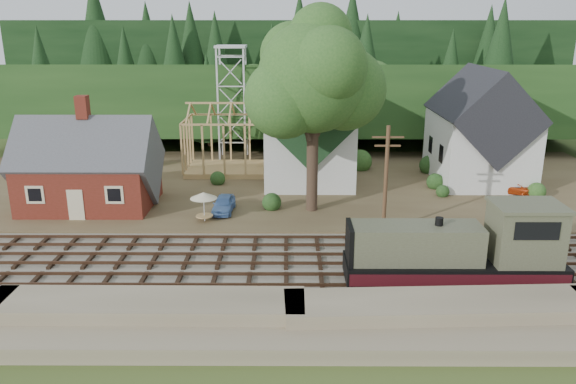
{
  "coord_description": "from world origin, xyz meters",
  "views": [
    {
      "loc": [
        0.28,
        -32.8,
        14.82
      ],
      "look_at": [
        0.11,
        6.0,
        3.0
      ],
      "focal_mm": 35.0,
      "sensor_mm": 36.0,
      "label": 1
    }
  ],
  "objects_px": {
    "car_blue": "(224,204)",
    "car_red": "(517,188)",
    "car_green": "(47,197)",
    "locomotive": "(463,252)",
    "patio_set": "(204,197)"
  },
  "relations": [
    {
      "from": "locomotive",
      "to": "car_green",
      "type": "bearing_deg",
      "value": 154.24
    },
    {
      "from": "locomotive",
      "to": "car_green",
      "type": "xyz_separation_m",
      "value": [
        -30.13,
        14.54,
        -1.32
      ]
    },
    {
      "from": "car_green",
      "to": "car_red",
      "type": "relative_size",
      "value": 0.87
    },
    {
      "from": "patio_set",
      "to": "car_green",
      "type": "bearing_deg",
      "value": 162.79
    },
    {
      "from": "locomotive",
      "to": "car_green",
      "type": "distance_m",
      "value": 33.48
    },
    {
      "from": "patio_set",
      "to": "car_red",
      "type": "bearing_deg",
      "value": 15.13
    },
    {
      "from": "car_blue",
      "to": "car_red",
      "type": "height_order",
      "value": "car_blue"
    },
    {
      "from": "patio_set",
      "to": "car_blue",
      "type": "bearing_deg",
      "value": 60.57
    },
    {
      "from": "car_green",
      "to": "car_red",
      "type": "height_order",
      "value": "car_green"
    },
    {
      "from": "car_red",
      "to": "patio_set",
      "type": "distance_m",
      "value": 27.41
    },
    {
      "from": "locomotive",
      "to": "car_green",
      "type": "relative_size",
      "value": 3.69
    },
    {
      "from": "car_blue",
      "to": "car_red",
      "type": "bearing_deg",
      "value": 13.92
    },
    {
      "from": "car_blue",
      "to": "patio_set",
      "type": "height_order",
      "value": "patio_set"
    },
    {
      "from": "car_blue",
      "to": "patio_set",
      "type": "xyz_separation_m",
      "value": [
        -1.22,
        -2.16,
        1.28
      ]
    },
    {
      "from": "patio_set",
      "to": "locomotive",
      "type": "bearing_deg",
      "value": -32.08
    }
  ]
}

